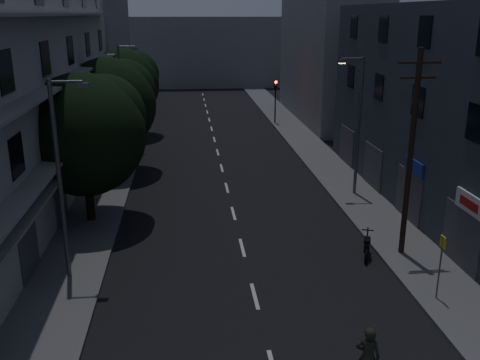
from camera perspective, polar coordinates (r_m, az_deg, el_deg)
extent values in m
plane|color=black|center=(38.25, -2.02, 1.49)|extent=(160.00, 160.00, 0.00)
cube|color=#565659|center=(38.48, -13.23, 1.25)|extent=(3.00, 90.00, 0.15)
cube|color=#565659|center=(39.43, 8.92, 1.89)|extent=(3.00, 90.00, 0.15)
cube|color=beige|center=(21.14, 1.58, -12.27)|extent=(0.15, 2.00, 0.01)
cube|color=beige|center=(25.12, 0.24, -7.22)|extent=(0.15, 2.00, 0.01)
cube|color=beige|center=(29.25, -0.71, -3.57)|extent=(0.15, 2.00, 0.01)
cube|color=beige|center=(33.48, -1.42, -0.83)|extent=(0.15, 2.00, 0.01)
cube|color=beige|center=(37.77, -1.97, 1.29)|extent=(0.15, 2.00, 0.01)
cube|color=beige|center=(42.10, -2.40, 2.98)|extent=(0.15, 2.00, 0.01)
cube|color=beige|center=(46.47, -2.76, 4.35)|extent=(0.15, 2.00, 0.01)
cube|color=beige|center=(50.86, -3.05, 5.49)|extent=(0.15, 2.00, 0.01)
cube|color=beige|center=(55.26, -3.30, 6.44)|extent=(0.15, 2.00, 0.01)
cube|color=beige|center=(59.68, -3.51, 7.25)|extent=(0.15, 2.00, 0.01)
cube|color=beige|center=(64.12, -3.70, 7.95)|extent=(0.15, 2.00, 0.01)
cube|color=beige|center=(68.56, -3.86, 8.56)|extent=(0.15, 2.00, 0.01)
cube|color=beige|center=(73.00, -4.00, 9.10)|extent=(0.15, 2.00, 0.01)
cube|color=#A5A5A0|center=(31.39, -23.93, 9.59)|extent=(6.00, 36.00, 14.00)
cube|color=black|center=(23.30, -21.81, -5.23)|extent=(0.06, 1.60, 1.60)
cube|color=black|center=(28.76, -18.74, -0.68)|extent=(0.06, 1.60, 1.60)
cube|color=black|center=(34.41, -16.68, 2.40)|extent=(0.06, 1.60, 1.60)
cube|color=black|center=(40.15, -15.19, 4.60)|extent=(0.06, 1.60, 1.60)
cube|color=black|center=(45.97, -14.07, 6.25)|extent=(0.06, 1.60, 1.60)
cube|color=black|center=(22.34, -22.72, 2.39)|extent=(0.06, 1.60, 1.60)
cube|color=black|center=(27.99, -19.38, 5.56)|extent=(0.06, 1.60, 1.60)
cube|color=black|center=(33.76, -17.14, 7.65)|extent=(0.06, 1.60, 1.60)
cube|color=black|center=(39.60, -15.55, 9.12)|extent=(0.06, 1.60, 1.60)
cube|color=black|center=(45.49, -14.37, 10.20)|extent=(0.06, 1.60, 1.60)
cube|color=black|center=(21.81, -23.71, 10.53)|extent=(0.06, 1.60, 1.60)
cube|color=black|center=(27.57, -20.05, 12.07)|extent=(0.06, 1.60, 1.60)
cube|color=black|center=(33.41, -17.64, 13.06)|extent=(0.06, 1.60, 1.60)
cube|color=black|center=(39.31, -15.94, 13.73)|extent=(0.06, 1.60, 1.60)
cube|color=black|center=(45.23, -14.68, 14.22)|extent=(0.06, 1.60, 1.60)
cube|color=gray|center=(31.00, -17.08, 4.58)|extent=(1.00, 32.40, 0.12)
cube|color=gray|center=(30.49, -17.62, 10.44)|extent=(1.00, 32.40, 0.12)
cube|color=gray|center=(30.32, -18.19, 16.44)|extent=(1.00, 32.40, 0.12)
cube|color=gray|center=(31.21, -17.12, 2.96)|extent=(0.80, 32.40, 0.12)
cube|color=#424247|center=(23.52, -21.63, -6.58)|extent=(0.06, 2.40, 2.40)
cube|color=#424247|center=(28.94, -18.61, -1.81)|extent=(0.06, 2.40, 2.40)
cube|color=#424247|center=(34.56, -16.57, 1.44)|extent=(0.06, 2.40, 2.40)
cube|color=#424247|center=(40.28, -15.11, 3.77)|extent=(0.06, 2.40, 2.40)
cube|color=#424247|center=(46.08, -14.00, 5.52)|extent=(0.06, 2.40, 2.40)
cube|color=#2E353F|center=(29.92, 23.24, 6.43)|extent=(6.00, 28.00, 11.00)
cube|color=black|center=(23.17, 23.91, 5.55)|extent=(0.06, 1.40, 1.50)
cube|color=black|center=(28.00, 18.45, 7.95)|extent=(0.06, 1.40, 1.50)
cube|color=black|center=(33.04, 14.59, 9.59)|extent=(0.06, 1.40, 1.50)
cube|color=black|center=(38.20, 11.74, 10.77)|extent=(0.06, 1.40, 1.50)
cube|color=black|center=(27.70, 19.12, 14.68)|extent=(0.06, 1.40, 1.50)
cube|color=black|center=(32.79, 15.04, 15.31)|extent=(0.06, 1.40, 1.50)
cube|color=black|center=(37.99, 12.05, 15.71)|extent=(0.06, 1.40, 1.50)
cube|color=#424247|center=(24.52, 22.50, -5.70)|extent=(0.06, 3.00, 2.60)
cube|color=#424247|center=(29.13, 17.52, -1.58)|extent=(0.06, 3.00, 2.60)
cube|color=#424247|center=(34.00, 13.95, 1.40)|extent=(0.06, 3.00, 2.60)
cube|color=#424247|center=(39.04, 11.29, 3.62)|extent=(0.06, 3.00, 2.60)
cube|color=silver|center=(23.50, 23.38, -2.35)|extent=(0.12, 2.20, 0.80)
cube|color=#B21414|center=(23.46, 23.21, -2.36)|extent=(0.02, 1.40, 0.36)
cube|color=navy|center=(28.18, 18.09, 1.36)|extent=(0.12, 2.00, 0.70)
cube|color=slate|center=(60.52, -15.50, 14.44)|extent=(6.00, 20.00, 16.00)
cube|color=slate|center=(55.77, 9.35, 13.08)|extent=(6.00, 20.00, 13.00)
cube|color=slate|center=(81.93, -4.33, 13.50)|extent=(24.00, 8.00, 10.00)
cylinder|color=black|center=(28.45, -15.89, -0.18)|extent=(0.44, 0.44, 4.11)
sphere|color=black|center=(27.83, -16.31, 4.66)|extent=(6.16, 6.16, 6.16)
sphere|color=black|center=(28.28, -14.32, 6.61)|extent=(4.31, 4.31, 4.31)
sphere|color=black|center=(27.30, -18.20, 5.24)|extent=(4.00, 4.00, 4.00)
cylinder|color=black|center=(37.11, -13.54, 4.03)|extent=(0.44, 0.44, 4.11)
sphere|color=black|center=(36.64, -13.81, 7.79)|extent=(6.19, 6.19, 6.19)
sphere|color=black|center=(37.17, -12.31, 9.23)|extent=(4.33, 4.33, 4.33)
sphere|color=black|center=(36.08, -15.21, 8.29)|extent=(4.02, 4.02, 4.02)
cylinder|color=black|center=(48.28, -12.08, 7.10)|extent=(0.44, 0.44, 4.03)
sphere|color=black|center=(47.93, -12.26, 9.94)|extent=(6.02, 6.02, 6.02)
sphere|color=black|center=(48.50, -11.15, 10.99)|extent=(4.21, 4.21, 4.21)
sphere|color=black|center=(47.37, -13.29, 10.35)|extent=(3.91, 3.91, 3.91)
cylinder|color=black|center=(52.69, 3.77, 7.82)|extent=(0.12, 0.12, 3.20)
cube|color=black|center=(52.39, 3.82, 10.03)|extent=(0.28, 0.22, 0.90)
sphere|color=#FF0C05|center=(52.20, 3.85, 10.37)|extent=(0.22, 0.22, 0.22)
sphere|color=#3F330C|center=(52.24, 3.85, 10.04)|extent=(0.22, 0.22, 0.22)
sphere|color=black|center=(52.28, 3.84, 9.72)|extent=(0.22, 0.22, 0.22)
cylinder|color=black|center=(53.61, -10.25, 7.75)|extent=(0.12, 0.12, 3.20)
cube|color=black|center=(53.31, -10.37, 9.92)|extent=(0.28, 0.22, 0.90)
sphere|color=black|center=(53.12, -10.40, 10.25)|extent=(0.22, 0.22, 0.22)
sphere|color=#3F330C|center=(53.16, -10.38, 9.93)|extent=(0.22, 0.22, 0.22)
sphere|color=#0CFF26|center=(53.20, -10.37, 9.61)|extent=(0.22, 0.22, 0.22)
cylinder|color=#57585E|center=(21.94, -18.67, -0.27)|extent=(0.18, 0.18, 8.00)
cylinder|color=#57585E|center=(21.02, -18.08, 9.96)|extent=(1.20, 0.10, 0.10)
cube|color=#57585E|center=(20.93, -16.42, 9.66)|extent=(0.45, 0.25, 0.18)
cube|color=#4C4C4C|center=(20.94, -16.40, 9.39)|extent=(0.35, 0.18, 0.04)
cylinder|color=#53565A|center=(31.79, 12.53, 5.51)|extent=(0.18, 0.18, 8.00)
cylinder|color=#53565A|center=(31.06, 11.93, 12.56)|extent=(1.20, 0.10, 0.10)
cube|color=#53565A|center=(30.90, 10.83, 12.33)|extent=(0.45, 0.25, 0.18)
cube|color=#FFD88C|center=(30.91, 10.82, 12.14)|extent=(0.35, 0.18, 0.04)
cylinder|color=slate|center=(43.20, -12.53, 8.57)|extent=(0.18, 0.18, 8.00)
cylinder|color=slate|center=(42.74, -12.06, 13.77)|extent=(1.20, 0.10, 0.10)
cube|color=slate|center=(42.69, -11.22, 13.62)|extent=(0.45, 0.25, 0.18)
cube|color=#4C4C4C|center=(42.69, -11.21, 13.48)|extent=(0.35, 0.18, 0.04)
cylinder|color=black|center=(23.92, 17.72, 2.48)|extent=(0.24, 0.24, 9.00)
cube|color=black|center=(23.28, 18.61, 11.79)|extent=(1.80, 0.10, 0.10)
cube|color=black|center=(23.34, 18.47, 10.33)|extent=(1.50, 0.10, 0.10)
cylinder|color=#595B60|center=(21.47, 20.53, -8.78)|extent=(0.06, 0.06, 2.50)
cube|color=yellow|center=(21.04, 20.83, -6.20)|extent=(0.05, 0.35, 0.45)
torus|color=black|center=(24.24, 13.30, -7.92)|extent=(0.34, 0.69, 0.69)
torus|color=black|center=(25.32, 13.36, -6.80)|extent=(0.34, 0.69, 0.69)
cube|color=black|center=(24.65, 13.38, -6.68)|extent=(0.60, 1.10, 0.34)
cube|color=black|center=(24.41, 13.41, -6.27)|extent=(0.43, 0.51, 0.10)
cylinder|color=black|center=(25.10, 13.43, -5.93)|extent=(0.20, 0.42, 0.82)
cube|color=black|center=(25.07, 13.48, -5.22)|extent=(0.52, 0.22, 0.04)
imported|color=black|center=(15.87, 13.46, -17.89)|extent=(0.80, 0.66, 1.87)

